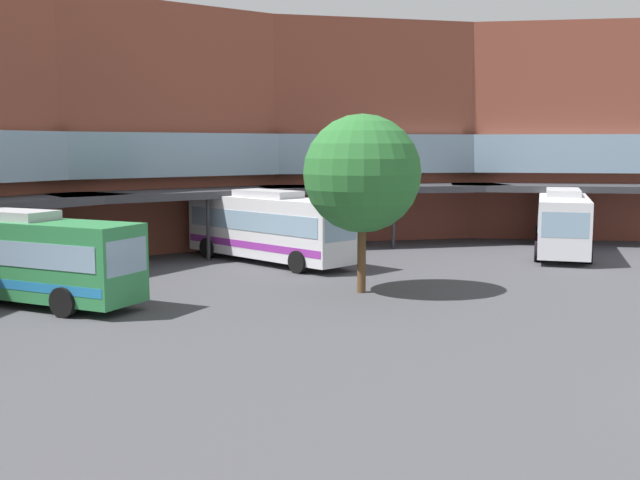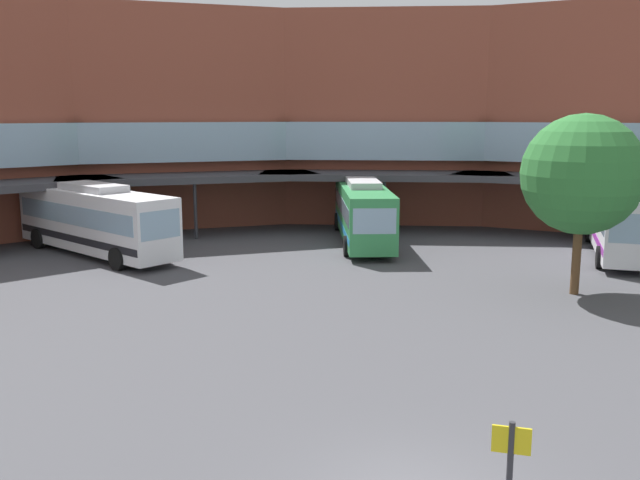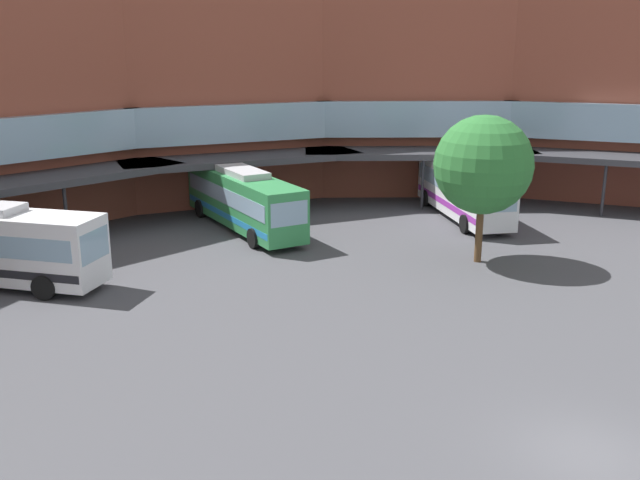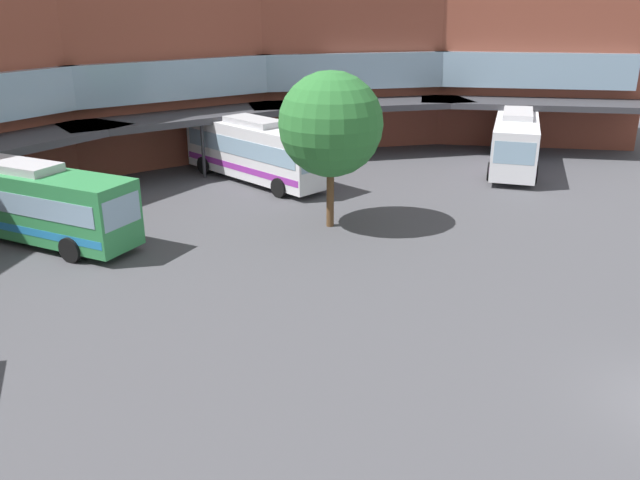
% 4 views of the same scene
% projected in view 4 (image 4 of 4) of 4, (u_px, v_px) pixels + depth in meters
% --- Properties ---
extents(station_building, '(77.65, 34.79, 13.98)m').
position_uv_depth(station_building, '(45.00, 88.00, 27.73)').
color(station_building, brown).
rests_on(station_building, ground).
extents(bus_2, '(4.81, 10.79, 3.80)m').
position_uv_depth(bus_2, '(255.00, 150.00, 38.20)').
color(bus_2, white).
rests_on(bus_2, ground).
extents(bus_3, '(12.00, 5.62, 3.64)m').
position_uv_depth(bus_3, '(515.00, 138.00, 41.63)').
color(bus_3, white).
rests_on(bus_3, ground).
extents(bus_4, '(3.71, 12.12, 3.62)m').
position_uv_depth(bus_4, '(21.00, 200.00, 29.00)').
color(bus_4, '#338C4C').
rests_on(bus_4, ground).
extents(plaza_tree, '(4.87, 4.87, 7.40)m').
position_uv_depth(plaza_tree, '(331.00, 124.00, 29.48)').
color(plaza_tree, brown).
rests_on(plaza_tree, ground).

